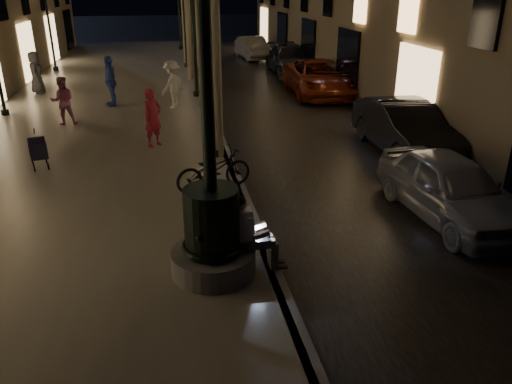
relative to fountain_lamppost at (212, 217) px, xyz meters
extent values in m
plane|color=black|center=(1.00, 13.00, -1.21)|extent=(120.00, 120.00, 0.00)
cube|color=black|center=(4.00, 13.00, -1.20)|extent=(6.00, 45.00, 0.02)
cube|color=slate|center=(-3.00, 13.00, -1.11)|extent=(8.00, 45.00, 0.20)
cube|color=#59595B|center=(1.00, 13.00, -1.11)|extent=(0.25, 45.00, 0.20)
cylinder|color=#59595B|center=(0.00, 0.00, -0.81)|extent=(1.40, 1.40, 0.40)
cylinder|color=black|center=(0.00, 0.00, -0.06)|extent=(0.90, 0.90, 1.10)
torus|color=black|center=(0.00, 0.00, -0.51)|extent=(1.04, 1.04, 0.10)
torus|color=black|center=(0.00, 0.00, 0.34)|extent=(0.89, 0.89, 0.09)
cylinder|color=black|center=(0.00, 0.00, 2.09)|extent=(0.20, 0.20, 3.20)
cube|color=gray|center=(0.55, 0.00, -0.52)|extent=(0.36, 0.24, 0.18)
cube|color=white|center=(0.49, 0.00, -0.18)|extent=(0.45, 0.26, 0.57)
sphere|color=tan|center=(0.46, 0.00, 0.19)|extent=(0.21, 0.21, 0.21)
sphere|color=black|center=(0.45, 0.00, 0.23)|extent=(0.21, 0.21, 0.21)
cube|color=gray|center=(0.79, -0.09, -0.52)|extent=(0.46, 0.13, 0.14)
cube|color=gray|center=(0.79, 0.09, -0.52)|extent=(0.46, 0.13, 0.14)
cube|color=gray|center=(1.01, -0.09, -0.77)|extent=(0.13, 0.12, 0.49)
cube|color=gray|center=(1.01, 0.09, -0.77)|extent=(0.13, 0.12, 0.49)
cube|color=black|center=(1.11, -0.09, -1.00)|extent=(0.26, 0.10, 0.03)
cube|color=black|center=(1.11, 0.09, -1.00)|extent=(0.26, 0.10, 0.03)
cube|color=black|center=(0.81, 0.00, -0.44)|extent=(0.24, 0.33, 0.02)
cube|color=black|center=(0.65, 0.00, -0.33)|extent=(0.09, 0.33, 0.22)
cube|color=#A3B5EA|center=(0.66, 0.00, -0.33)|extent=(0.06, 0.30, 0.18)
cylinder|color=#6B604C|center=(0.75, 6.00, 1.49)|extent=(0.28, 0.28, 5.00)
cylinder|color=#6B604C|center=(0.80, 12.00, 1.54)|extent=(0.28, 0.28, 5.10)
cylinder|color=#6B604C|center=(0.70, 18.00, 1.44)|extent=(0.28, 0.28, 4.90)
cylinder|color=#6B604C|center=(0.78, 24.00, 1.59)|extent=(0.28, 0.28, 5.20)
cylinder|color=black|center=(0.70, 6.00, -0.91)|extent=(0.28, 0.28, 0.20)
cylinder|color=black|center=(0.70, 6.00, 1.19)|extent=(0.12, 0.12, 4.40)
cylinder|color=black|center=(0.70, 14.00, -0.91)|extent=(0.28, 0.28, 0.20)
cylinder|color=black|center=(0.70, 14.00, 1.19)|extent=(0.12, 0.12, 4.40)
cylinder|color=black|center=(0.70, 22.00, -0.91)|extent=(0.28, 0.28, 0.20)
cylinder|color=black|center=(0.70, 22.00, 1.19)|extent=(0.12, 0.12, 4.40)
cylinder|color=black|center=(0.70, 30.00, -0.91)|extent=(0.28, 0.28, 0.20)
cylinder|color=black|center=(0.70, 30.00, 1.19)|extent=(0.12, 0.12, 4.40)
cylinder|color=black|center=(-6.40, 12.00, -0.91)|extent=(0.28, 0.28, 0.20)
cylinder|color=black|center=(-6.40, 22.00, -0.91)|extent=(0.28, 0.28, 0.20)
cylinder|color=black|center=(-6.40, 22.00, 1.19)|extent=(0.12, 0.12, 4.40)
cube|color=black|center=(-3.94, 5.89, -0.50)|extent=(0.59, 0.78, 0.42)
cube|color=black|center=(-3.85, 5.58, -0.22)|extent=(0.40, 0.26, 0.27)
cylinder|color=black|center=(-4.02, 5.58, -0.92)|extent=(0.09, 0.19, 0.19)
cylinder|color=black|center=(-3.70, 5.67, -0.92)|extent=(0.09, 0.19, 0.19)
cylinder|color=black|center=(-4.18, 6.11, -0.92)|extent=(0.09, 0.19, 0.19)
cylinder|color=black|center=(-3.86, 6.21, -0.92)|extent=(0.09, 0.19, 0.19)
cylinder|color=black|center=(-4.04, 6.25, -0.13)|extent=(0.14, 0.41, 0.26)
imported|color=#96969C|center=(5.16, 1.60, -0.52)|extent=(1.87, 4.14, 1.38)
imported|color=black|center=(6.20, 5.90, -0.45)|extent=(1.68, 4.64, 1.52)
imported|color=maroon|center=(6.14, 14.17, -0.45)|extent=(2.83, 5.58, 1.51)
imported|color=#2B2C30|center=(6.20, 19.68, -0.46)|extent=(2.30, 5.26, 1.51)
imported|color=#979792|center=(5.19, 25.83, -0.51)|extent=(1.85, 4.37, 1.40)
imported|color=#B2233D|center=(-1.01, 7.26, -0.17)|extent=(0.73, 0.71, 1.69)
imported|color=#C56895|center=(-4.00, 10.27, -0.21)|extent=(0.89, 0.76, 1.60)
imported|color=silver|center=(-0.31, 12.08, -0.13)|extent=(1.23, 1.29, 1.76)
imported|color=#294499|center=(-2.66, 12.81, -0.06)|extent=(0.77, 1.20, 1.91)
imported|color=#38373C|center=(-6.00, 15.79, -0.13)|extent=(0.61, 0.90, 1.77)
imported|color=black|center=(0.38, 3.60, -0.53)|extent=(1.94, 1.16, 0.96)
camera|label=1|loc=(-0.59, -7.19, 3.48)|focal=35.00mm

